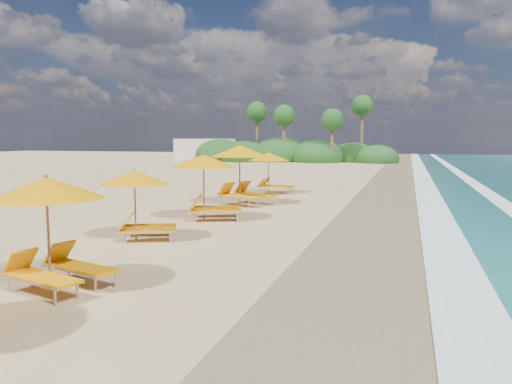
{
  "coord_description": "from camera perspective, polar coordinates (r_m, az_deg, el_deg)",
  "views": [
    {
      "loc": [
        4.48,
        -14.57,
        2.85
      ],
      "look_at": [
        0.0,
        0.0,
        1.2
      ],
      "focal_mm": 34.79,
      "sensor_mm": 36.0,
      "label": 1
    }
  ],
  "objects": [
    {
      "name": "ground",
      "position": [
        15.51,
        0.0,
        -4.41
      ],
      "size": [
        160.0,
        160.0,
        0.0
      ],
      "primitive_type": "plane",
      "color": "tan",
      "rests_on": "ground"
    },
    {
      "name": "wet_sand",
      "position": [
        14.86,
        14.97,
        -5.08
      ],
      "size": [
        4.0,
        160.0,
        0.01
      ],
      "primitive_type": "cube",
      "color": "olive",
      "rests_on": "ground"
    },
    {
      "name": "surf_foam",
      "position": [
        15.01,
        25.37,
        -5.27
      ],
      "size": [
        4.0,
        160.0,
        0.01
      ],
      "color": "white",
      "rests_on": "ground"
    },
    {
      "name": "station_1",
      "position": [
        10.14,
        -22.28,
        -3.51
      ],
      "size": [
        2.74,
        2.66,
        2.19
      ],
      "rotation": [
        0.0,
        0.0,
        -0.28
      ],
      "color": "olive",
      "rests_on": "ground"
    },
    {
      "name": "station_2",
      "position": [
        14.35,
        -13.12,
        -0.89
      ],
      "size": [
        2.62,
        2.6,
        2.01
      ],
      "rotation": [
        0.0,
        0.0,
        0.42
      ],
      "color": "olive",
      "rests_on": "ground"
    },
    {
      "name": "station_3",
      "position": [
        17.5,
        -5.43,
        1.14
      ],
      "size": [
        3.04,
        2.99,
        2.36
      ],
      "rotation": [
        0.0,
        0.0,
        0.36
      ],
      "color": "olive",
      "rests_on": "ground"
    },
    {
      "name": "station_4",
      "position": [
        21.44,
        -1.5,
        2.51
      ],
      "size": [
        3.48,
        3.48,
        2.64
      ],
      "rotation": [
        0.0,
        0.0,
        -0.46
      ],
      "color": "olive",
      "rests_on": "ground"
    },
    {
      "name": "station_5",
      "position": [
        25.89,
        1.84,
        2.56
      ],
      "size": [
        2.35,
        2.17,
        2.18
      ],
      "rotation": [
        0.0,
        0.0,
        -0.01
      ],
      "color": "olive",
      "rests_on": "ground"
    },
    {
      "name": "treeline",
      "position": [
        61.82,
        3.6,
        4.45
      ],
      "size": [
        25.8,
        8.8,
        9.74
      ],
      "color": "#163D14",
      "rests_on": "ground"
    },
    {
      "name": "beach_building",
      "position": [
        67.96,
        -5.87,
        4.93
      ],
      "size": [
        7.0,
        5.0,
        2.8
      ],
      "primitive_type": "cube",
      "color": "beige",
      "rests_on": "ground"
    }
  ]
}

